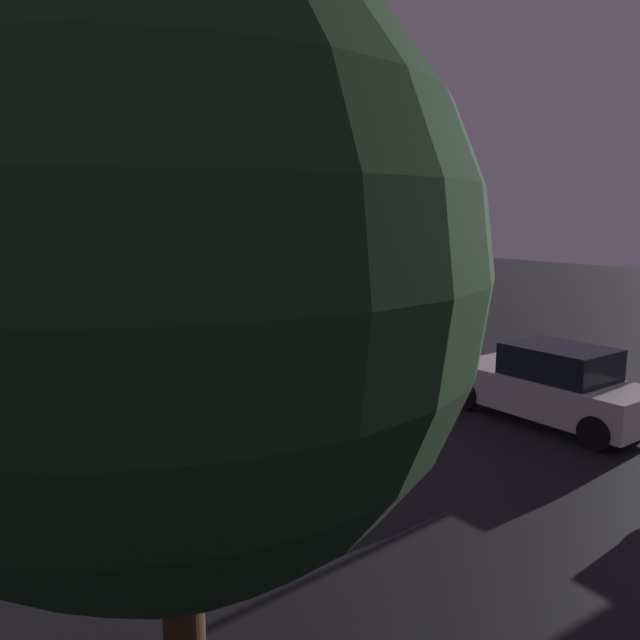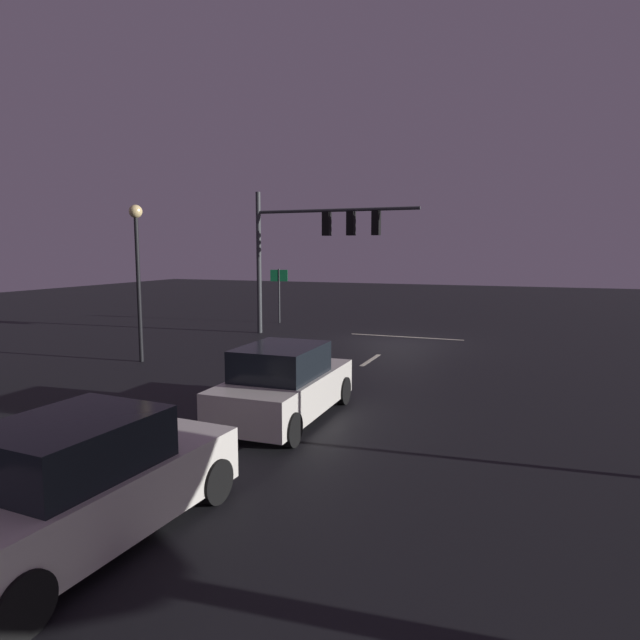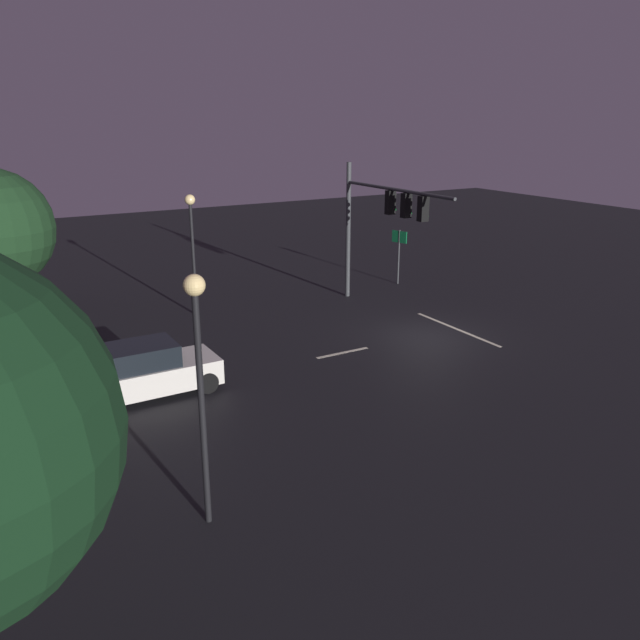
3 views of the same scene
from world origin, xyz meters
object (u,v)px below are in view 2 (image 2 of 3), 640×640
Objects in this scene: car_approaching at (284,385)px; street_lamp_right_kerb at (137,253)px; car_distant at (84,484)px; traffic_signal_assembly at (314,236)px; route_sign at (279,284)px.

street_lamp_right_kerb reaches higher than car_approaching.
car_approaching and car_distant have the same top height.
traffic_signal_assembly is 12.80m from car_approaching.
car_distant is at bearing 102.29° from traffic_signal_assembly.
traffic_signal_assembly is 8.22m from street_lamp_right_kerb.
street_lamp_right_kerb is 11.14m from route_sign.
car_approaching is 1.55× the size of route_sign.
traffic_signal_assembly is at bearing -77.71° from car_distant.
traffic_signal_assembly is at bearing -71.29° from car_approaching.
car_distant is at bearing 88.48° from car_approaching.
car_distant is 0.84× the size of street_lamp_right_kerb.
car_distant is 1.58× the size of route_sign.
street_lamp_right_kerb is at bearing 90.17° from route_sign.
street_lamp_right_kerb is at bearing -29.70° from car_approaching.
street_lamp_right_kerb is (7.32, -4.17, 2.88)m from car_approaching.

